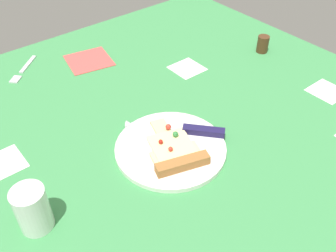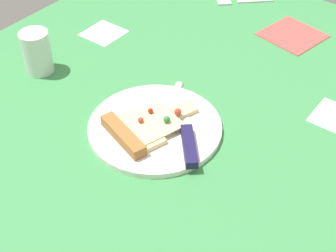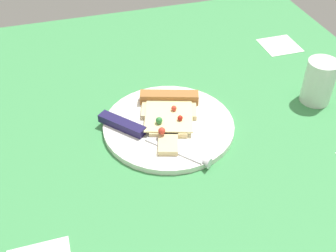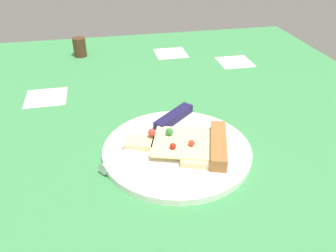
{
  "view_description": "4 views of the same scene",
  "coord_description": "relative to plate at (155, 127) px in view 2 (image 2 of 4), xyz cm",
  "views": [
    {
      "loc": [
        55.31,
        -47.75,
        60.5
      ],
      "look_at": [
        3.62,
        -5.84,
        3.67
      ],
      "focal_mm": 40.1,
      "sensor_mm": 36.0,
      "label": 1
    },
    {
      "loc": [
        62.08,
        36.29,
        63.71
      ],
      "look_at": [
        6.77,
        -5.4,
        1.98
      ],
      "focal_mm": 53.03,
      "sensor_mm": 36.0,
      "label": 2
    },
    {
      "loc": [
        -53.39,
        10.38,
        54.23
      ],
      "look_at": [
        3.55,
        -6.82,
        3.88
      ],
      "focal_mm": 45.35,
      "sensor_mm": 36.0,
      "label": 3
    },
    {
      "loc": [
        -3.8,
        -54.53,
        35.41
      ],
      "look_at": [
        6.46,
        -4.78,
        3.62
      ],
      "focal_mm": 36.42,
      "sensor_mm": 36.0,
      "label": 4
    }
  ],
  "objects": [
    {
      "name": "drinking_glass",
      "position": [
        -0.19,
        -32.37,
        4.16
      ],
      "size": [
        6.25,
        6.25,
        9.48
      ],
      "primitive_type": "cylinder",
      "color": "silver",
      "rests_on": "ground_plane"
    },
    {
      "name": "ground_plane",
      "position": [
        -7.32,
        8.1,
        -2.08
      ],
      "size": [
        122.05,
        122.05,
        3.0
      ],
      "color": "#3D8C4C",
      "rests_on": "ground"
    },
    {
      "name": "knife",
      "position": [
        -1.98,
        5.93,
        1.19
      ],
      "size": [
        19.4,
        17.44,
        2.45
      ],
      "rotation": [
        0.0,
        0.0,
        2.29
      ],
      "color": "silver",
      "rests_on": "plate"
    },
    {
      "name": "plate",
      "position": [
        0.0,
        0.0,
        0.0
      ],
      "size": [
        25.59,
        25.59,
        1.16
      ],
      "primitive_type": "cylinder",
      "color": "white",
      "rests_on": "ground_plane"
    },
    {
      "name": "pizza_slice",
      "position": [
        2.41,
        -0.76,
        1.39
      ],
      "size": [
        18.95,
        13.85,
        2.65
      ],
      "rotation": [
        0.0,
        0.0,
        1.26
      ],
      "color": "beige",
      "rests_on": "plate"
    },
    {
      "name": "napkin",
      "position": [
        -47.05,
        5.59,
        -0.38
      ],
      "size": [
        15.27,
        15.27,
        0.4
      ],
      "primitive_type": "cube",
      "rotation": [
        0.0,
        0.0,
        -0.19
      ],
      "color": "#E54C47",
      "rests_on": "ground_plane"
    },
    {
      "name": "fork",
      "position": [
        -54.31,
        -12.81,
        -0.18
      ],
      "size": [
        11.77,
        12.4,
        0.8
      ],
      "rotation": [
        0.0,
        0.0,
        3.89
      ],
      "color": "silver",
      "rests_on": "ground_plane"
    }
  ]
}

